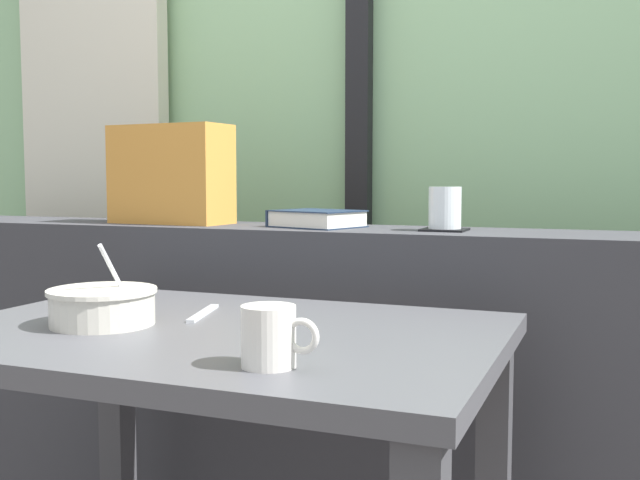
{
  "coord_description": "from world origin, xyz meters",
  "views": [
    {
      "loc": [
        0.65,
        -1.17,
        0.95
      ],
      "look_at": [
        0.01,
        0.45,
        0.81
      ],
      "focal_mm": 42.28,
      "sensor_mm": 36.0,
      "label": 1
    }
  ],
  "objects": [
    {
      "name": "outdoor_backdrop",
      "position": [
        0.0,
        1.06,
        1.4
      ],
      "size": [
        4.8,
        0.08,
        2.8
      ],
      "primitive_type": "cube",
      "color": "#8EBC89",
      "rests_on": "ground"
    },
    {
      "name": "curtain_left_panel",
      "position": [
        -1.02,
        0.96,
        1.25
      ],
      "size": [
        0.56,
        0.06,
        2.5
      ],
      "primitive_type": "cube",
      "color": "beige",
      "rests_on": "ground"
    },
    {
      "name": "window_divider_post",
      "position": [
        -0.08,
        0.99,
        1.3
      ],
      "size": [
        0.07,
        0.05,
        2.6
      ],
      "primitive_type": "cube",
      "color": "black",
      "rests_on": "ground"
    },
    {
      "name": "dark_console_ledge",
      "position": [
        0.0,
        0.55,
        0.41
      ],
      "size": [
        2.8,
        0.29,
        0.83
      ],
      "primitive_type": "cube",
      "color": "#38383D",
      "rests_on": "ground"
    },
    {
      "name": "breakfast_table",
      "position": [
        0.01,
        -0.04,
        0.57
      ],
      "size": [
        0.97,
        0.67,
        0.69
      ],
      "color": "#414145",
      "rests_on": "ground"
    },
    {
      "name": "coaster_square",
      "position": [
        0.28,
        0.54,
        0.83
      ],
      "size": [
        0.1,
        0.1,
        0.0
      ],
      "primitive_type": "cube",
      "color": "black",
      "rests_on": "dark_console_ledge"
    },
    {
      "name": "juice_glass",
      "position": [
        0.28,
        0.54,
        0.88
      ],
      "size": [
        0.07,
        0.07,
        0.1
      ],
      "color": "white",
      "rests_on": "coaster_square"
    },
    {
      "name": "closed_book",
      "position": [
        -0.04,
        0.55,
        0.85
      ],
      "size": [
        0.24,
        0.21,
        0.04
      ],
      "color": "#1E2D47",
      "rests_on": "dark_console_ledge"
    },
    {
      "name": "throw_pillow",
      "position": [
        -0.45,
        0.55,
        0.96
      ],
      "size": [
        0.33,
        0.16,
        0.26
      ],
      "primitive_type": "cube",
      "rotation": [
        0.0,
        0.0,
        -0.08
      ],
      "color": "#D18938",
      "rests_on": "dark_console_ledge"
    },
    {
      "name": "soup_bowl",
      "position": [
        -0.19,
        -0.09,
        0.72
      ],
      "size": [
        0.19,
        0.19,
        0.15
      ],
      "color": "beige",
      "rests_on": "breakfast_table"
    },
    {
      "name": "fork_utensil",
      "position": [
        -0.07,
        0.06,
        0.69
      ],
      "size": [
        0.06,
        0.17,
        0.01
      ],
      "primitive_type": "cube",
      "rotation": [
        0.0,
        0.0,
        0.26
      ],
      "color": "silver",
      "rests_on": "breakfast_table"
    },
    {
      "name": "ceramic_mug",
      "position": [
        0.21,
        -0.25,
        0.73
      ],
      "size": [
        0.11,
        0.08,
        0.08
      ],
      "color": "silver",
      "rests_on": "breakfast_table"
    }
  ]
}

